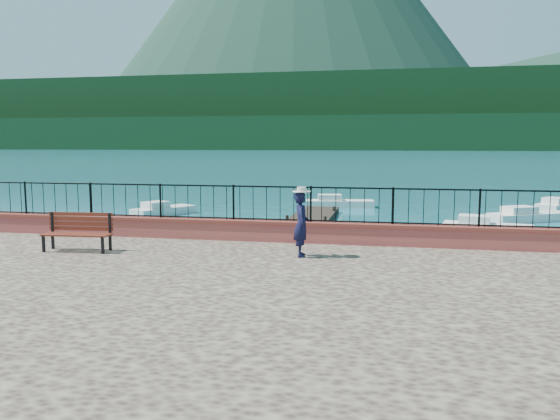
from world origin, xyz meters
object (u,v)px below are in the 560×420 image
at_px(boat_3, 164,208).
at_px(boat_4, 340,201).
at_px(boat_0, 224,236).
at_px(boat_2, 530,213).
at_px(boat_5, 558,203).
at_px(boat_1, 488,225).
at_px(person, 301,224).
at_px(park_bench, 78,240).

relative_size(boat_3, boat_4, 0.86).
distance_m(boat_0, boat_3, 10.20).
height_order(boat_2, boat_5, same).
relative_size(boat_1, boat_2, 0.85).
bearing_deg(person, boat_4, -10.12).
relative_size(boat_0, boat_5, 1.16).
bearing_deg(park_bench, boat_1, 42.39).
height_order(boat_1, boat_3, same).
height_order(park_bench, boat_1, park_bench).
distance_m(park_bench, person, 5.72).
relative_size(person, boat_1, 0.43).
distance_m(boat_1, boat_2, 5.22).
relative_size(boat_1, boat_3, 1.04).
xyz_separation_m(person, boat_5, (11.80, 21.59, -1.59)).
bearing_deg(boat_1, boat_5, 71.25).
xyz_separation_m(boat_2, boat_4, (-9.97, 4.22, 0.00)).
xyz_separation_m(person, boat_1, (6.30, 11.95, -1.59)).
distance_m(boat_2, boat_3, 19.17).
height_order(person, boat_1, person).
bearing_deg(boat_5, boat_1, -170.22).
xyz_separation_m(boat_2, boat_5, (2.75, 5.20, 0.00)).
xyz_separation_m(boat_4, boat_5, (12.72, 0.99, 0.00)).
distance_m(park_bench, boat_3, 16.14).
bearing_deg(person, park_bench, 82.13).
relative_size(boat_3, boat_5, 1.10).
height_order(person, boat_0, person).
bearing_deg(boat_3, boat_0, -114.35).
xyz_separation_m(person, boat_0, (-4.07, 6.76, -1.59)).
xyz_separation_m(boat_1, boat_4, (-7.21, 8.65, 0.00)).
bearing_deg(boat_2, park_bench, -159.80).
bearing_deg(boat_1, boat_4, 140.78).
bearing_deg(boat_3, boat_2, -56.25).
height_order(boat_1, boat_4, same).
xyz_separation_m(boat_0, boat_3, (-6.00, 8.25, 0.00)).
height_order(park_bench, person, person).
xyz_separation_m(boat_0, boat_2, (13.12, 9.62, 0.00)).
bearing_deg(boat_3, boat_5, -43.62).
bearing_deg(person, boat_0, 18.39).
bearing_deg(person, boat_5, -41.33).
bearing_deg(boat_0, park_bench, -113.66).
height_order(boat_3, boat_5, same).
distance_m(boat_0, boat_5, 21.72).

